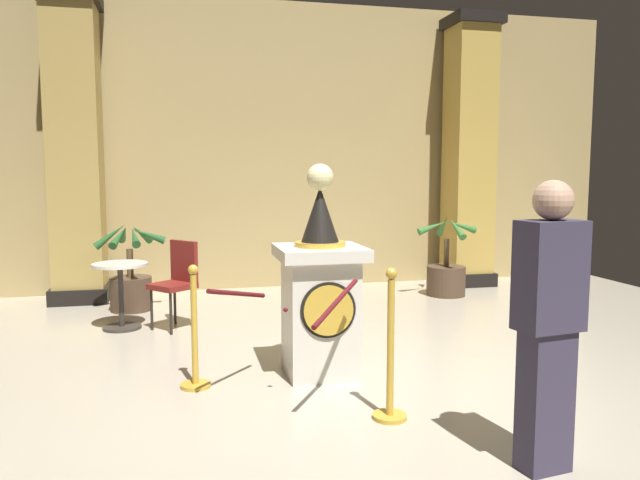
{
  "coord_description": "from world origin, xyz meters",
  "views": [
    {
      "loc": [
        -1.47,
        -4.64,
        1.7
      ],
      "look_at": [
        -0.35,
        0.28,
        1.15
      ],
      "focal_mm": 34.28,
      "sensor_mm": 36.0,
      "label": 1
    }
  ],
  "objects_px": {
    "pedestal_clock": "(320,294)",
    "stanchion_near": "(195,345)",
    "potted_palm_right": "(446,273)",
    "bystander_guest": "(548,319)",
    "stanchion_far": "(390,366)",
    "cafe_table": "(121,287)",
    "potted_palm_left": "(131,282)",
    "cafe_chair_red": "(178,277)"
  },
  "relations": [
    {
      "from": "potted_palm_left",
      "to": "stanchion_near",
      "type": "bearing_deg",
      "value": -76.65
    },
    {
      "from": "stanchion_far",
      "to": "bystander_guest",
      "type": "distance_m",
      "value": 1.2
    },
    {
      "from": "pedestal_clock",
      "to": "stanchion_near",
      "type": "bearing_deg",
      "value": -174.62
    },
    {
      "from": "pedestal_clock",
      "to": "cafe_chair_red",
      "type": "distance_m",
      "value": 2.2
    },
    {
      "from": "potted_palm_left",
      "to": "potted_palm_right",
      "type": "relative_size",
      "value": 0.97
    },
    {
      "from": "bystander_guest",
      "to": "cafe_chair_red",
      "type": "distance_m",
      "value": 4.32
    },
    {
      "from": "pedestal_clock",
      "to": "stanchion_far",
      "type": "relative_size",
      "value": 1.67
    },
    {
      "from": "stanchion_near",
      "to": "potted_palm_right",
      "type": "bearing_deg",
      "value": 40.39
    },
    {
      "from": "stanchion_near",
      "to": "cafe_chair_red",
      "type": "height_order",
      "value": "stanchion_near"
    },
    {
      "from": "stanchion_near",
      "to": "stanchion_far",
      "type": "bearing_deg",
      "value": -35.85
    },
    {
      "from": "pedestal_clock",
      "to": "stanchion_near",
      "type": "xyz_separation_m",
      "value": [
        -1.04,
        -0.1,
        -0.35
      ]
    },
    {
      "from": "stanchion_near",
      "to": "potted_palm_right",
      "type": "relative_size",
      "value": 0.86
    },
    {
      "from": "pedestal_clock",
      "to": "cafe_table",
      "type": "height_order",
      "value": "pedestal_clock"
    },
    {
      "from": "stanchion_near",
      "to": "bystander_guest",
      "type": "distance_m",
      "value": 2.7
    },
    {
      "from": "cafe_table",
      "to": "potted_palm_left",
      "type": "bearing_deg",
      "value": 88.0
    },
    {
      "from": "potted_palm_right",
      "to": "cafe_table",
      "type": "xyz_separation_m",
      "value": [
        -4.25,
        -0.93,
        0.16
      ]
    },
    {
      "from": "potted_palm_right",
      "to": "bystander_guest",
      "type": "relative_size",
      "value": 0.69
    },
    {
      "from": "bystander_guest",
      "to": "cafe_chair_red",
      "type": "height_order",
      "value": "bystander_guest"
    },
    {
      "from": "potted_palm_right",
      "to": "bystander_guest",
      "type": "bearing_deg",
      "value": -108.33
    },
    {
      "from": "potted_palm_right",
      "to": "pedestal_clock",
      "type": "bearing_deg",
      "value": -130.51
    },
    {
      "from": "potted_palm_right",
      "to": "cafe_table",
      "type": "relative_size",
      "value": 1.58
    },
    {
      "from": "cafe_table",
      "to": "stanchion_far",
      "type": "bearing_deg",
      "value": -55.75
    },
    {
      "from": "stanchion_near",
      "to": "potted_palm_right",
      "type": "distance_m",
      "value": 4.61
    },
    {
      "from": "pedestal_clock",
      "to": "potted_palm_left",
      "type": "distance_m",
      "value": 3.39
    },
    {
      "from": "stanchion_far",
      "to": "potted_palm_right",
      "type": "relative_size",
      "value": 0.93
    },
    {
      "from": "pedestal_clock",
      "to": "potted_palm_right",
      "type": "relative_size",
      "value": 1.55
    },
    {
      "from": "pedestal_clock",
      "to": "cafe_table",
      "type": "distance_m",
      "value": 2.66
    },
    {
      "from": "pedestal_clock",
      "to": "bystander_guest",
      "type": "xyz_separation_m",
      "value": [
        0.87,
        -1.93,
        0.19
      ]
    },
    {
      "from": "stanchion_near",
      "to": "cafe_table",
      "type": "bearing_deg",
      "value": 109.79
    },
    {
      "from": "potted_palm_left",
      "to": "cafe_chair_red",
      "type": "distance_m",
      "value": 1.2
    },
    {
      "from": "stanchion_near",
      "to": "cafe_chair_red",
      "type": "distance_m",
      "value": 1.98
    },
    {
      "from": "pedestal_clock",
      "to": "cafe_table",
      "type": "relative_size",
      "value": 2.45
    },
    {
      "from": "pedestal_clock",
      "to": "stanchion_far",
      "type": "xyz_separation_m",
      "value": [
        0.26,
        -1.04,
        -0.31
      ]
    },
    {
      "from": "cafe_table",
      "to": "bystander_guest",
      "type": "bearing_deg",
      "value": -55.72
    },
    {
      "from": "bystander_guest",
      "to": "potted_palm_right",
      "type": "bearing_deg",
      "value": 71.67
    },
    {
      "from": "potted_palm_right",
      "to": "cafe_table",
      "type": "distance_m",
      "value": 4.35
    },
    {
      "from": "stanchion_far",
      "to": "cafe_table",
      "type": "bearing_deg",
      "value": 124.25
    },
    {
      "from": "pedestal_clock",
      "to": "bystander_guest",
      "type": "relative_size",
      "value": 1.07
    },
    {
      "from": "potted_palm_right",
      "to": "potted_palm_left",
      "type": "bearing_deg",
      "value": -179.98
    },
    {
      "from": "pedestal_clock",
      "to": "cafe_table",
      "type": "bearing_deg",
      "value": 132.28
    },
    {
      "from": "stanchion_far",
      "to": "cafe_table",
      "type": "height_order",
      "value": "stanchion_far"
    },
    {
      "from": "pedestal_clock",
      "to": "stanchion_near",
      "type": "distance_m",
      "value": 1.1
    }
  ]
}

